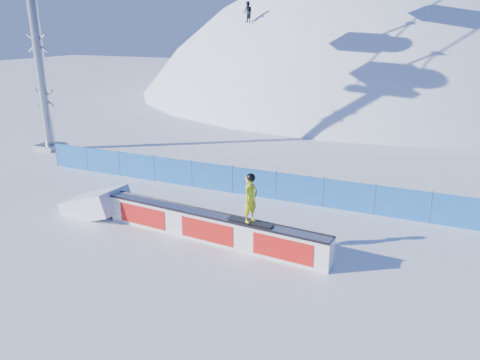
% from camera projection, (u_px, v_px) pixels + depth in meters
% --- Properties ---
extents(ground, '(160.00, 160.00, 0.00)m').
position_uv_depth(ground, '(203.00, 237.00, 16.05)').
color(ground, white).
rests_on(ground, ground).
extents(snow_hill, '(64.00, 64.00, 64.00)m').
position_uv_depth(snow_hill, '(368.00, 237.00, 58.07)').
color(snow_hill, white).
rests_on(snow_hill, ground).
extents(safety_fence, '(22.05, 0.05, 1.30)m').
position_uv_depth(safety_fence, '(254.00, 183.00, 19.76)').
color(safety_fence, blue).
rests_on(safety_fence, ground).
extents(rail_box, '(8.38, 1.23, 1.00)m').
position_uv_depth(rail_box, '(211.00, 228.00, 15.62)').
color(rail_box, white).
rests_on(rail_box, ground).
extents(snow_ramp, '(2.62, 1.75, 1.56)m').
position_uv_depth(snow_ramp, '(97.00, 213.00, 18.16)').
color(snow_ramp, white).
rests_on(snow_ramp, ground).
extents(snowboarder, '(1.57, 0.63, 1.62)m').
position_uv_depth(snowboarder, '(251.00, 199.00, 14.54)').
color(snowboarder, black).
rests_on(snowboarder, rail_box).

